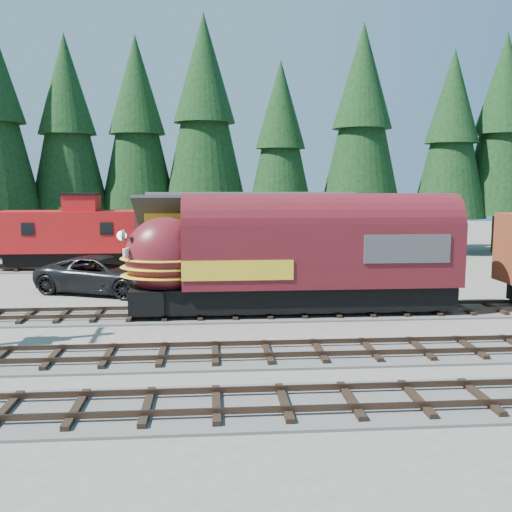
{
  "coord_description": "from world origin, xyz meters",
  "views": [
    {
      "loc": [
        -2.48,
        -20.87,
        5.99
      ],
      "look_at": [
        -0.53,
        4.0,
        2.66
      ],
      "focal_mm": 40.0,
      "sensor_mm": 36.0,
      "label": 1
    }
  ],
  "objects": [
    {
      "name": "caboose",
      "position": [
        -11.96,
        18.0,
        2.37
      ],
      "size": [
        9.05,
        2.62,
        4.71
      ],
      "color": "black",
      "rests_on": "ground"
    },
    {
      "name": "ground",
      "position": [
        0.0,
        0.0,
        0.0
      ],
      "size": [
        120.0,
        120.0,
        0.0
      ],
      "primitive_type": "plane",
      "color": "#6B665B",
      "rests_on": "ground"
    },
    {
      "name": "track_spur",
      "position": [
        -10.0,
        18.0,
        0.06
      ],
      "size": [
        32.0,
        3.2,
        0.33
      ],
      "color": "#4C4947",
      "rests_on": "ground"
    },
    {
      "name": "track_siding",
      "position": [
        10.0,
        4.0,
        0.06
      ],
      "size": [
        68.0,
        3.2,
        0.33
      ],
      "color": "#4C4947",
      "rests_on": "ground"
    },
    {
      "name": "depot",
      "position": [
        -0.0,
        10.5,
        2.96
      ],
      "size": [
        12.8,
        7.0,
        5.3
      ],
      "color": "#C58D1B",
      "rests_on": "ground"
    },
    {
      "name": "pickup_truck_a",
      "position": [
        -8.24,
        9.69,
        0.99
      ],
      "size": [
        7.81,
        5.62,
        1.97
      ],
      "primitive_type": "imported",
      "rotation": [
        0.0,
        0.0,
        1.2
      ],
      "color": "black",
      "rests_on": "ground"
    },
    {
      "name": "locomotive",
      "position": [
        0.79,
        4.0,
        2.41
      ],
      "size": [
        15.0,
        2.98,
        4.08
      ],
      "color": "black",
      "rests_on": "ground"
    },
    {
      "name": "conifer_backdrop",
      "position": [
        5.85,
        24.91,
        10.48
      ],
      "size": [
        79.42,
        23.4,
        16.99
      ],
      "color": "black",
      "rests_on": "ground"
    }
  ]
}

